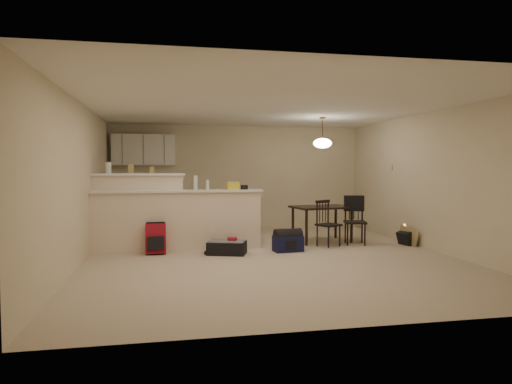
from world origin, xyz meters
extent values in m
plane|color=#C0AD94|center=(0.00, 0.00, 0.00)|extent=(7.00, 7.00, 0.00)
plane|color=white|center=(0.00, 0.00, 2.50)|extent=(7.00, 7.00, 0.00)
cube|color=beige|center=(0.00, 3.50, 1.25)|extent=(6.00, 0.02, 2.50)
cube|color=beige|center=(0.00, -3.50, 1.25)|extent=(6.00, 0.02, 2.50)
cube|color=beige|center=(-3.00, 0.00, 1.25)|extent=(0.02, 7.00, 2.50)
cube|color=beige|center=(3.00, 0.00, 1.25)|extent=(0.02, 7.00, 2.50)
cube|color=beige|center=(-1.50, 0.90, 0.53)|extent=(3.00, 0.28, 1.05)
cube|color=white|center=(-1.50, 0.90, 1.07)|extent=(3.08, 0.38, 0.04)
cube|color=beige|center=(-2.20, 1.12, 0.68)|extent=(1.60, 0.24, 1.35)
cube|color=white|center=(-2.20, 1.12, 1.37)|extent=(1.68, 0.34, 0.04)
cube|color=white|center=(-2.20, 3.32, 1.90)|extent=(1.40, 0.34, 0.70)
cube|color=white|center=(-2.00, 3.19, 0.45)|extent=(1.80, 0.60, 0.90)
cube|color=beige|center=(2.98, 1.55, 1.50)|extent=(0.02, 0.12, 0.12)
cylinder|color=silver|center=(-2.71, 1.12, 1.49)|extent=(0.10, 0.10, 0.20)
cube|color=#A28953|center=(-2.32, 1.12, 1.47)|extent=(0.10, 0.07, 0.16)
cube|color=#A28953|center=(-1.95, 1.12, 1.45)|extent=(0.08, 0.06, 0.12)
cylinder|color=silver|center=(-1.18, 0.90, 1.22)|extent=(0.07, 0.07, 0.26)
cylinder|color=silver|center=(-0.96, 0.90, 1.18)|extent=(0.06, 0.06, 0.18)
cube|color=#A28953|center=(-0.49, 0.90, 1.16)|extent=(0.22, 0.18, 0.14)
cube|color=#A28953|center=(-0.28, 0.90, 1.13)|extent=(0.12, 0.10, 0.08)
cube|color=black|center=(1.37, 1.30, 0.70)|extent=(1.26, 0.94, 0.04)
cylinder|color=black|center=(0.93, 0.92, 0.34)|extent=(0.05, 0.05, 0.68)
cylinder|color=black|center=(1.91, 1.08, 0.34)|extent=(0.05, 0.05, 0.68)
cylinder|color=black|center=(0.83, 1.52, 0.34)|extent=(0.05, 0.05, 0.68)
cylinder|color=black|center=(1.81, 1.68, 0.34)|extent=(0.05, 0.05, 0.68)
cylinder|color=brown|center=(1.37, 1.30, 2.25)|extent=(0.02, 0.02, 0.50)
cylinder|color=brown|center=(1.37, 1.30, 2.48)|extent=(0.12, 0.12, 0.03)
ellipsoid|color=white|center=(1.37, 1.30, 1.98)|extent=(0.36, 0.36, 0.20)
cube|color=black|center=(-0.68, 0.35, 0.11)|extent=(0.74, 0.60, 0.22)
cube|color=maroon|center=(-1.89, 0.61, 0.26)|extent=(0.35, 0.22, 0.52)
cube|color=#12153B|center=(0.42, 0.39, 0.14)|extent=(0.54, 0.34, 0.28)
cube|color=black|center=(2.85, 0.61, 0.13)|extent=(0.28, 0.34, 0.27)
cube|color=#A28953|center=(2.85, 0.55, 0.17)|extent=(0.16, 0.43, 0.34)
camera|label=1|loc=(-1.68, -7.41, 1.48)|focal=32.00mm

